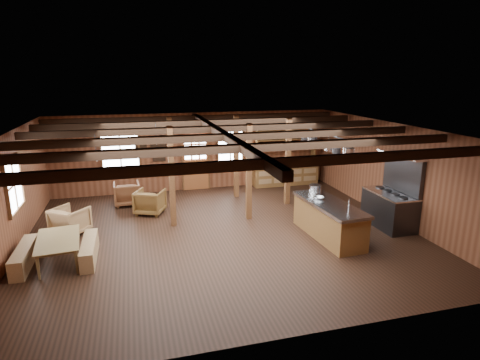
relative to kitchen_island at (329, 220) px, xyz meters
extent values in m
cube|color=black|center=(-2.60, 0.89, -0.49)|extent=(10.00, 9.00, 0.02)
cube|color=black|center=(-2.60, 0.89, 2.33)|extent=(10.00, 9.00, 0.02)
cube|color=#5E2F1A|center=(-7.61, 0.89, 0.92)|extent=(0.02, 9.00, 2.80)
cube|color=#5E2F1A|center=(2.41, 0.89, 0.92)|extent=(0.02, 9.00, 2.80)
cube|color=#5E2F1A|center=(-2.60, 5.40, 0.92)|extent=(10.00, 0.02, 2.80)
cube|color=#5E2F1A|center=(-2.60, -3.62, 0.92)|extent=(10.00, 0.02, 2.80)
cube|color=black|center=(-2.60, -2.61, 2.20)|extent=(9.80, 0.12, 0.18)
cube|color=black|center=(-2.60, -1.11, 2.20)|extent=(9.80, 0.12, 0.18)
cube|color=black|center=(-2.60, 0.39, 2.20)|extent=(9.80, 0.12, 0.18)
cube|color=black|center=(-2.60, 1.89, 2.20)|extent=(9.80, 0.12, 0.18)
cube|color=black|center=(-2.60, 3.39, 2.20)|extent=(9.80, 0.12, 0.18)
cube|color=black|center=(-2.60, 4.69, 2.20)|extent=(9.80, 0.12, 0.18)
cube|color=black|center=(-2.60, 0.89, 2.20)|extent=(0.18, 8.82, 0.18)
cube|color=#4A2715|center=(-3.80, 1.89, 0.92)|extent=(0.15, 0.15, 2.80)
cube|color=#4A2715|center=(-3.60, 4.09, 0.92)|extent=(0.15, 0.15, 2.80)
cube|color=#4A2715|center=(-1.60, 1.89, 0.92)|extent=(0.15, 0.15, 2.80)
cube|color=#4A2715|center=(-1.40, 4.09, 0.92)|extent=(0.15, 0.15, 2.80)
cube|color=#4A2715|center=(0.00, 2.89, 0.92)|extent=(0.15, 0.15, 2.80)
cube|color=brown|center=(-2.60, 5.34, 0.07)|extent=(0.90, 0.06, 1.10)
cube|color=#4A2715|center=(-3.08, 5.34, 0.57)|extent=(0.06, 0.08, 2.10)
cube|color=#4A2715|center=(-2.12, 5.34, 0.57)|extent=(0.06, 0.08, 2.10)
cube|color=#4A2715|center=(-2.60, 5.34, 1.64)|extent=(1.02, 0.08, 0.06)
cube|color=white|center=(-2.60, 5.34, 1.07)|extent=(0.84, 0.02, 0.90)
cube|color=white|center=(-5.20, 5.35, 1.12)|extent=(1.20, 0.02, 1.20)
cube|color=#4A2715|center=(-5.20, 5.35, 1.12)|extent=(1.32, 0.06, 1.32)
cube|color=white|center=(-1.30, 5.35, 1.12)|extent=(0.90, 0.02, 1.20)
cube|color=#4A2715|center=(-1.30, 5.35, 1.12)|extent=(1.02, 0.06, 1.32)
cube|color=white|center=(-7.56, 1.39, 1.12)|extent=(0.02, 1.20, 1.20)
cube|color=#4A2715|center=(-7.56, 1.39, 1.12)|extent=(0.14, 1.24, 1.32)
cube|color=beige|center=(-3.90, 5.35, 1.32)|extent=(0.50, 0.03, 0.40)
cube|color=black|center=(-3.90, 5.34, 1.32)|extent=(0.55, 0.02, 0.45)
cube|color=beige|center=(-4.50, 5.35, 1.22)|extent=(0.35, 0.03, 0.45)
cube|color=black|center=(-4.50, 5.34, 1.22)|extent=(0.40, 0.02, 0.50)
cube|color=beige|center=(-3.90, 5.35, 0.82)|extent=(0.40, 0.03, 0.30)
cube|color=black|center=(-3.90, 5.34, 0.82)|extent=(0.45, 0.02, 0.35)
cube|color=brown|center=(0.80, 5.09, -0.03)|extent=(2.50, 0.55, 0.90)
cube|color=olive|center=(0.80, 5.07, 0.45)|extent=(2.55, 0.60, 0.06)
cube|color=brown|center=(0.80, 5.14, 0.92)|extent=(2.30, 0.35, 0.04)
cube|color=brown|center=(0.80, 5.14, 1.27)|extent=(2.30, 0.35, 0.04)
cube|color=brown|center=(0.80, 5.14, 1.62)|extent=(2.30, 0.35, 0.04)
cube|color=brown|center=(-0.35, 5.14, 1.27)|extent=(0.04, 0.35, 1.40)
cube|color=brown|center=(1.95, 5.14, 1.27)|extent=(0.04, 0.35, 1.40)
cylinder|color=#302F32|center=(-5.60, 0.89, 2.10)|extent=(0.02, 0.02, 0.45)
cone|color=white|center=(-5.60, 0.89, 1.77)|extent=(0.36, 0.36, 0.22)
cylinder|color=#302F32|center=(-4.10, 2.89, 2.10)|extent=(0.02, 0.02, 0.45)
cone|color=white|center=(-4.10, 2.89, 1.77)|extent=(0.36, 0.36, 0.22)
cylinder|color=#302F32|center=(0.33, 1.19, 2.07)|extent=(0.04, 3.00, 0.04)
cylinder|color=#302F32|center=(0.35, -0.16, 1.99)|extent=(0.01, 0.01, 0.17)
cylinder|color=silver|center=(0.35, -0.16, 1.83)|extent=(0.28, 0.28, 0.14)
cylinder|color=#302F32|center=(0.23, 0.23, 1.95)|extent=(0.01, 0.01, 0.24)
cylinder|color=#302F32|center=(0.23, 0.23, 1.77)|extent=(0.21, 0.21, 0.14)
cylinder|color=#302F32|center=(0.24, 0.62, 1.95)|extent=(0.01, 0.01, 0.24)
cylinder|color=silver|center=(0.24, 0.62, 1.76)|extent=(0.25, 0.25, 0.14)
cylinder|color=#302F32|center=(0.40, 1.00, 1.93)|extent=(0.01, 0.01, 0.28)
cylinder|color=#302F32|center=(0.40, 1.00, 1.72)|extent=(0.24, 0.24, 0.14)
cylinder|color=#302F32|center=(0.23, 1.39, 1.92)|extent=(0.01, 0.01, 0.30)
cylinder|color=silver|center=(0.23, 1.39, 1.70)|extent=(0.25, 0.25, 0.14)
cylinder|color=#302F32|center=(0.31, 1.77, 1.97)|extent=(0.01, 0.01, 0.21)
cylinder|color=#302F32|center=(0.31, 1.77, 1.79)|extent=(0.20, 0.20, 0.14)
cylinder|color=#302F32|center=(0.43, 2.16, 1.94)|extent=(0.01, 0.01, 0.27)
cylinder|color=silver|center=(0.43, 2.16, 1.74)|extent=(0.25, 0.25, 0.14)
cylinder|color=#302F32|center=(0.41, 2.54, 1.93)|extent=(0.01, 0.01, 0.28)
cylinder|color=#302F32|center=(0.41, 2.54, 1.72)|extent=(0.24, 0.24, 0.14)
cube|color=brown|center=(0.00, 0.00, -0.05)|extent=(0.95, 2.44, 0.86)
cube|color=silver|center=(0.00, 0.00, 0.42)|extent=(1.03, 2.55, 0.08)
cylinder|color=#302F32|center=(0.00, -0.60, 0.42)|extent=(0.44, 0.44, 0.06)
cylinder|color=silver|center=(0.20, -0.60, 0.57)|extent=(0.03, 0.03, 0.30)
cube|color=olive|center=(0.40, 1.61, -0.31)|extent=(0.44, 0.37, 0.34)
cube|color=#302F32|center=(2.00, 0.27, -0.01)|extent=(0.83, 1.55, 0.93)
cube|color=silver|center=(2.00, 0.27, 0.48)|extent=(0.85, 1.57, 0.04)
cube|color=#302F32|center=(2.32, 0.27, 1.02)|extent=(0.12, 1.55, 1.04)
cube|color=silver|center=(2.20, 0.27, 1.54)|extent=(0.40, 1.66, 0.05)
imported|color=olive|center=(-6.50, 0.28, -0.20)|extent=(1.06, 1.69, 0.56)
cube|color=olive|center=(-7.25, 0.28, -0.26)|extent=(0.30, 1.61, 0.44)
cube|color=olive|center=(-5.90, 0.28, -0.26)|extent=(0.30, 1.58, 0.44)
imported|color=#5B321B|center=(-5.06, 4.14, -0.10)|extent=(0.83, 0.85, 0.75)
imported|color=brown|center=(-4.38, 3.07, -0.11)|extent=(1.06, 1.07, 0.74)
imported|color=#997045|center=(-6.51, 1.99, -0.11)|extent=(1.12, 1.13, 0.74)
cylinder|color=silver|center=(0.07, 1.00, 0.56)|extent=(0.33, 0.33, 0.20)
imported|color=silver|center=(-0.13, 0.35, 0.49)|extent=(0.32, 0.32, 0.07)
camera|label=1|loc=(-4.77, -8.82, 3.67)|focal=30.00mm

